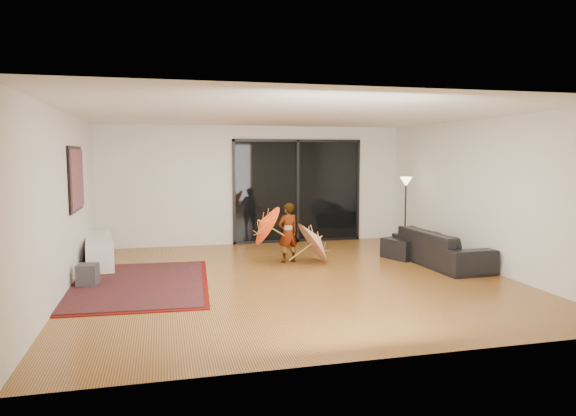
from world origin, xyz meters
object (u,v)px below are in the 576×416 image
object	(u,v)px
media_console	(99,251)
ottoman	(405,248)
sofa	(441,247)
child	(288,233)

from	to	relation	value
media_console	ottoman	xyz separation A→B (m)	(5.83, -0.76, -0.06)
sofa	ottoman	size ratio (longest dim) A/B	3.22
media_console	sofa	distance (m)	6.38
sofa	ottoman	distance (m)	0.82
media_console	child	world-z (taller)	child
sofa	ottoman	world-z (taller)	sofa
sofa	child	size ratio (longest dim) A/B	1.94
ottoman	child	xyz separation A→B (m)	(-2.36, 0.14, 0.37)
media_console	sofa	bearing A→B (deg)	-20.52
sofa	child	xyz separation A→B (m)	(-2.73, 0.86, 0.25)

